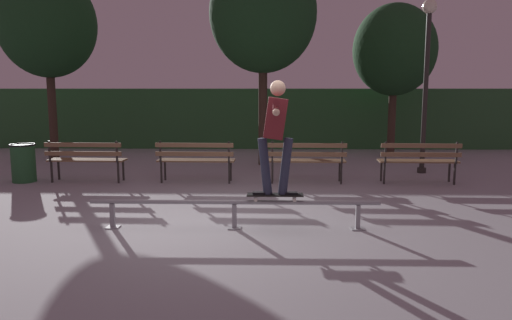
{
  "coord_description": "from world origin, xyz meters",
  "views": [
    {
      "loc": [
        0.46,
        -6.88,
        1.93
      ],
      "look_at": [
        0.28,
        0.52,
        0.85
      ],
      "focal_mm": 34.2,
      "sensor_mm": 36.0,
      "label": 1
    }
  ],
  "objects_px": {
    "skateboarder": "(276,128)",
    "tree_far_left": "(47,25)",
    "skateboard": "(275,195)",
    "trash_can": "(23,162)",
    "lamp_post_right": "(427,64)",
    "park_bench_right_center": "(307,157)",
    "tree_behind_benches": "(263,14)",
    "tree_far_right": "(395,50)",
    "park_bench_leftmost": "(86,157)",
    "park_bench_rightmost": "(419,158)",
    "park_bench_left_center": "(196,157)",
    "grind_rail": "(234,207)"
  },
  "relations": [
    {
      "from": "tree_far_right",
      "to": "trash_can",
      "type": "relative_size",
      "value": 5.4
    },
    {
      "from": "skateboarder",
      "to": "trash_can",
      "type": "relative_size",
      "value": 1.95
    },
    {
      "from": "park_bench_leftmost",
      "to": "park_bench_right_center",
      "type": "relative_size",
      "value": 1.0
    },
    {
      "from": "lamp_post_right",
      "to": "skateboarder",
      "type": "bearing_deg",
      "value": -126.72
    },
    {
      "from": "tree_behind_benches",
      "to": "lamp_post_right",
      "type": "distance_m",
      "value": 4.08
    },
    {
      "from": "skateboard",
      "to": "tree_far_right",
      "type": "distance_m",
      "value": 8.76
    },
    {
      "from": "skateboarder",
      "to": "tree_far_left",
      "type": "distance_m",
      "value": 9.24
    },
    {
      "from": "park_bench_leftmost",
      "to": "lamp_post_right",
      "type": "distance_m",
      "value": 7.73
    },
    {
      "from": "park_bench_right_center",
      "to": "skateboard",
      "type": "bearing_deg",
      "value": -101.87
    },
    {
      "from": "skateboarder",
      "to": "lamp_post_right",
      "type": "xyz_separation_m",
      "value": [
        3.47,
        4.66,
        1.07
      ]
    },
    {
      "from": "skateboard",
      "to": "park_bench_leftmost",
      "type": "height_order",
      "value": "park_bench_leftmost"
    },
    {
      "from": "skateboard",
      "to": "trash_can",
      "type": "xyz_separation_m",
      "value": [
        -5.21,
        3.34,
        -0.06
      ]
    },
    {
      "from": "skateboarder",
      "to": "trash_can",
      "type": "distance_m",
      "value": 6.27
    },
    {
      "from": "park_bench_right_center",
      "to": "lamp_post_right",
      "type": "height_order",
      "value": "lamp_post_right"
    },
    {
      "from": "tree_behind_benches",
      "to": "tree_far_left",
      "type": "bearing_deg",
      "value": 171.45
    },
    {
      "from": "park_bench_left_center",
      "to": "trash_can",
      "type": "bearing_deg",
      "value": 179.79
    },
    {
      "from": "lamp_post_right",
      "to": "tree_far_right",
      "type": "bearing_deg",
      "value": 89.7
    },
    {
      "from": "skateboarder",
      "to": "trash_can",
      "type": "bearing_deg",
      "value": 147.33
    },
    {
      "from": "park_bench_right_center",
      "to": "skateboarder",
      "type": "bearing_deg",
      "value": -101.83
    },
    {
      "from": "skateboarder",
      "to": "park_bench_rightmost",
      "type": "distance_m",
      "value": 4.56
    },
    {
      "from": "park_bench_rightmost",
      "to": "grind_rail",
      "type": "bearing_deg",
      "value": -136.9
    },
    {
      "from": "park_bench_left_center",
      "to": "tree_far_right",
      "type": "xyz_separation_m",
      "value": [
        5.09,
        4.3,
        2.48
      ]
    },
    {
      "from": "trash_can",
      "to": "skateboard",
      "type": "bearing_deg",
      "value": -32.69
    },
    {
      "from": "grind_rail",
      "to": "tree_far_right",
      "type": "distance_m",
      "value": 9.05
    },
    {
      "from": "tree_behind_benches",
      "to": "tree_far_right",
      "type": "bearing_deg",
      "value": 26.26
    },
    {
      "from": "park_bench_leftmost",
      "to": "tree_far_right",
      "type": "xyz_separation_m",
      "value": [
        7.38,
        4.3,
        2.48
      ]
    },
    {
      "from": "park_bench_right_center",
      "to": "lamp_post_right",
      "type": "bearing_deg",
      "value": 25.61
    },
    {
      "from": "park_bench_left_center",
      "to": "park_bench_rightmost",
      "type": "distance_m",
      "value": 4.58
    },
    {
      "from": "tree_far_right",
      "to": "tree_behind_benches",
      "type": "height_order",
      "value": "tree_behind_benches"
    },
    {
      "from": "grind_rail",
      "to": "tree_behind_benches",
      "type": "relative_size",
      "value": 0.77
    },
    {
      "from": "skateboard",
      "to": "lamp_post_right",
      "type": "xyz_separation_m",
      "value": [
        3.48,
        4.66,
        2.0
      ]
    },
    {
      "from": "skateboarder",
      "to": "tree_behind_benches",
      "type": "distance_m",
      "value": 6.25
    },
    {
      "from": "skateboard",
      "to": "tree_behind_benches",
      "type": "relative_size",
      "value": 0.15
    },
    {
      "from": "skateboard",
      "to": "skateboarder",
      "type": "xyz_separation_m",
      "value": [
        0.0,
        -0.0,
        0.94
      ]
    },
    {
      "from": "grind_rail",
      "to": "park_bench_rightmost",
      "type": "bearing_deg",
      "value": 43.1
    },
    {
      "from": "tree_far_right",
      "to": "lamp_post_right",
      "type": "bearing_deg",
      "value": -90.3
    },
    {
      "from": "skateboard",
      "to": "tree_behind_benches",
      "type": "distance_m",
      "value": 6.66
    },
    {
      "from": "tree_behind_benches",
      "to": "lamp_post_right",
      "type": "bearing_deg",
      "value": -16.97
    },
    {
      "from": "skateboarder",
      "to": "tree_behind_benches",
      "type": "height_order",
      "value": "tree_behind_benches"
    },
    {
      "from": "park_bench_rightmost",
      "to": "skateboarder",
      "type": "bearing_deg",
      "value": -131.92
    },
    {
      "from": "skateboard",
      "to": "park_bench_right_center",
      "type": "distance_m",
      "value": 3.4
    },
    {
      "from": "park_bench_right_center",
      "to": "tree_far_right",
      "type": "relative_size",
      "value": 0.37
    },
    {
      "from": "skateboard",
      "to": "park_bench_left_center",
      "type": "relative_size",
      "value": 0.48
    },
    {
      "from": "skateboarder",
      "to": "park_bench_leftmost",
      "type": "relative_size",
      "value": 0.97
    },
    {
      "from": "park_bench_right_center",
      "to": "tree_behind_benches",
      "type": "bearing_deg",
      "value": 110.64
    },
    {
      "from": "park_bench_rightmost",
      "to": "trash_can",
      "type": "bearing_deg",
      "value": 179.91
    },
    {
      "from": "park_bench_leftmost",
      "to": "park_bench_left_center",
      "type": "height_order",
      "value": "same"
    },
    {
      "from": "skateboard",
      "to": "park_bench_right_center",
      "type": "relative_size",
      "value": 0.48
    },
    {
      "from": "tree_far_right",
      "to": "park_bench_leftmost",
      "type": "bearing_deg",
      "value": -149.76
    },
    {
      "from": "park_bench_right_center",
      "to": "tree_behind_benches",
      "type": "distance_m",
      "value": 4.16
    }
  ]
}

